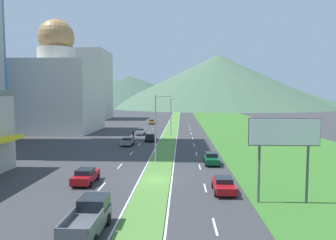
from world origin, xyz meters
name	(u,v)px	position (x,y,z in m)	size (l,w,h in m)	color
ground_plane	(155,180)	(0.00, 0.00, 0.00)	(600.00, 600.00, 0.00)	#38383A
grass_median	(172,126)	(0.00, 60.00, 0.03)	(3.20, 240.00, 0.06)	#518438
grass_verge_right	(241,126)	(20.60, 60.00, 0.03)	(24.00, 240.00, 0.06)	#387028
lane_dash_left_1	(69,224)	(-5.10, -11.20, 0.01)	(0.16, 2.80, 0.01)	silver
lane_dash_left_2	(102,186)	(-5.10, -2.40, 0.01)	(0.16, 2.80, 0.01)	silver
lane_dash_left_3	(120,166)	(-5.10, 6.40, 0.01)	(0.16, 2.80, 0.01)	silver
lane_dash_left_4	(131,153)	(-5.10, 15.20, 0.01)	(0.16, 2.80, 0.01)	silver
lane_dash_left_5	(139,144)	(-5.10, 24.00, 0.01)	(0.16, 2.80, 0.01)	silver
lane_dash_left_6	(145,138)	(-5.10, 32.80, 0.01)	(0.16, 2.80, 0.01)	silver
lane_dash_left_7	(149,133)	(-5.10, 41.60, 0.01)	(0.16, 2.80, 0.01)	silver
lane_dash_left_8	(153,129)	(-5.10, 50.40, 0.01)	(0.16, 2.80, 0.01)	silver
lane_dash_left_9	(156,126)	(-5.10, 59.20, 0.01)	(0.16, 2.80, 0.01)	silver
lane_dash_right_1	(215,226)	(5.10, -11.20, 0.01)	(0.16, 2.80, 0.01)	silver
lane_dash_right_2	(205,188)	(5.10, -2.40, 0.01)	(0.16, 2.80, 0.01)	silver
lane_dash_right_3	(200,167)	(5.10, 6.40, 0.01)	(0.16, 2.80, 0.01)	silver
lane_dash_right_4	(196,154)	(5.10, 15.20, 0.01)	(0.16, 2.80, 0.01)	silver
lane_dash_right_5	(194,145)	(5.10, 24.00, 0.01)	(0.16, 2.80, 0.01)	silver
lane_dash_right_6	(192,138)	(5.10, 32.80, 0.01)	(0.16, 2.80, 0.01)	silver
lane_dash_right_7	(191,133)	(5.10, 41.60, 0.01)	(0.16, 2.80, 0.01)	silver
lane_dash_right_8	(190,129)	(5.10, 50.40, 0.01)	(0.16, 2.80, 0.01)	silver
lane_dash_right_9	(189,126)	(5.10, 59.20, 0.01)	(0.16, 2.80, 0.01)	silver
edge_line_median_left	(167,126)	(-1.75, 60.00, 0.01)	(0.16, 240.00, 0.01)	silver
edge_line_median_right	(178,126)	(1.75, 60.00, 0.01)	(0.16, 240.00, 0.01)	silver
domed_building	(58,90)	(-28.71, 44.50, 10.59)	(18.98, 18.98, 28.08)	beige
midrise_colored	(85,85)	(-35.21, 86.93, 13.30)	(17.91, 17.91, 26.59)	beige
hill_far_left	(129,91)	(-46.98, 254.43, 14.15)	(160.94, 160.94, 28.29)	#3D5647
hill_far_center	(218,81)	(32.13, 220.55, 21.43)	(178.29, 178.29, 42.86)	#47664C
hill_far_right	(232,87)	(56.78, 299.42, 18.92)	(219.02, 219.02, 37.83)	#47664C
street_lamp_near	(158,124)	(-0.44, 8.81, 5.21)	(2.67, 0.39, 9.08)	#99999E
street_lamp_mid	(169,113)	(-0.01, 35.99, 5.28)	(3.17, 0.29, 9.12)	#99999E
billboard_roadside	(284,137)	(11.20, -6.43, 5.58)	(5.85, 0.28, 7.15)	#4C4C51
car_0	(86,176)	(-7.02, -1.44, 0.79)	(1.99, 4.30, 1.55)	maroon
car_1	(151,137)	(-3.42, 28.50, 0.76)	(2.03, 4.41, 1.48)	black
car_2	(152,122)	(-6.78, 65.46, 0.77)	(1.93, 4.44, 1.52)	#C6842D
car_3	(224,185)	(6.70, -3.67, 0.72)	(1.94, 4.16, 1.39)	maroon
car_4	(141,131)	(-6.75, 38.20, 0.76)	(1.91, 4.01, 1.49)	#B2B2B7
car_5	(128,141)	(-7.01, 22.67, 0.77)	(1.98, 4.03, 1.47)	slate
car_6	(211,159)	(6.71, 7.95, 0.78)	(1.86, 4.07, 1.55)	#0C5128
pickup_truck_0	(89,218)	(-3.25, -12.57, 0.98)	(2.18, 5.40, 2.00)	#515459
motorcycle_rider	(133,136)	(-7.19, 30.33, 0.75)	(0.36, 2.00, 1.80)	black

